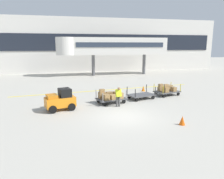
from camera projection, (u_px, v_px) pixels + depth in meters
name	position (u px, v px, depth m)	size (l,w,h in m)	color
ground_plane	(123.00, 117.00, 14.47)	(120.00, 120.00, 0.00)	#B2ADA0
apron_lead_line	(108.00, 90.00, 23.04)	(19.47, 0.20, 0.01)	yellow
terminal_building	(82.00, 45.00, 38.28)	(51.03, 2.51, 9.34)	silver
jet_bridge	(109.00, 46.00, 33.40)	(17.26, 3.00, 5.82)	silver
baggage_tug	(61.00, 100.00, 15.77)	(2.31, 1.67, 1.58)	orange
baggage_cart_lead	(110.00, 97.00, 17.72)	(3.09, 1.94, 1.17)	#4C4C4F
baggage_cart_middle	(141.00, 95.00, 19.15)	(3.09, 1.94, 1.10)	#4C4C4F
baggage_cart_tail	(167.00, 90.00, 20.51)	(3.09, 1.94, 1.17)	#4C4C4F
baggage_handler	(118.00, 96.00, 16.60)	(0.42, 0.45, 1.56)	#4C4C4C
safety_cone_near	(182.00, 120.00, 12.92)	(0.36, 0.36, 0.55)	#EA590F
safety_cone_far	(143.00, 89.00, 22.39)	(0.36, 0.36, 0.55)	orange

